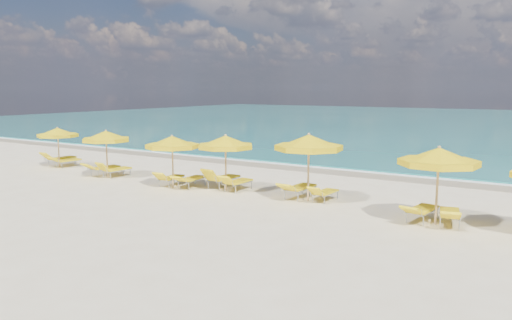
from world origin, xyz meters
The scene contains 23 objects.
ground_plane centered at (0.00, 0.00, 0.00)m, with size 120.00×120.00×0.00m, color beige.
ocean centered at (0.00, 48.00, 0.00)m, with size 120.00×80.00×0.30m, color #126765.
wet_sand_band centered at (0.00, 7.40, 0.00)m, with size 120.00×2.60×0.01m, color tan.
foam_line centered at (0.00, 8.20, 0.00)m, with size 120.00×1.20×0.03m, color white.
whitecap_near centered at (-6.00, 17.00, 0.00)m, with size 14.00×0.36×0.05m, color white.
umbrella_1 centered at (-12.06, 0.54, 1.87)m, with size 2.23×2.23×2.19m.
umbrella_2 centered at (-7.43, -0.18, 1.96)m, with size 2.94×2.94×2.30m.
umbrella_3 centered at (-2.94, -0.52, 1.97)m, with size 2.40×2.40×2.31m.
umbrella_4 centered at (-0.70, 0.25, 2.03)m, with size 2.79×2.79×2.38m.
umbrella_5 centered at (3.08, 0.33, 2.23)m, with size 3.11×3.11×2.61m.
umbrella_6 centered at (7.95, -0.47, 2.14)m, with size 3.08×3.08×2.51m.
lounger_1_left centered at (-12.45, 0.95, 0.24)m, with size 0.71×1.95×0.86m.
lounger_1_right centered at (-11.69, 0.79, 0.21)m, with size 0.67×1.78×0.67m.
lounger_2_left centered at (-7.95, 0.07, 0.22)m, with size 0.81×1.95×0.73m.
lounger_2_right centered at (-7.08, 0.05, 0.22)m, with size 0.72×1.79×0.84m.
lounger_3_left centered at (-3.42, -0.13, 0.21)m, with size 0.76×1.74×0.74m.
lounger_3_right centered at (-2.39, 0.03, 0.22)m, with size 0.70×1.91×0.68m.
lounger_4_left centered at (-1.20, 0.72, 0.25)m, with size 0.77×1.98×0.97m.
lounger_4_right centered at (-0.30, 0.54, 0.22)m, with size 0.64×1.81×0.79m.
lounger_5_left centered at (2.53, 0.68, 0.24)m, with size 0.79×2.09×0.77m.
lounger_5_right centered at (3.62, 0.68, 0.20)m, with size 0.64×1.67×0.71m.
lounger_6_left centered at (7.47, -0.27, 0.22)m, with size 0.85×1.98×0.71m.
lounger_6_right centered at (8.33, -0.29, 0.22)m, with size 0.97×1.96×0.70m.
Camera 1 is at (11.31, -16.43, 4.30)m, focal length 35.00 mm.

